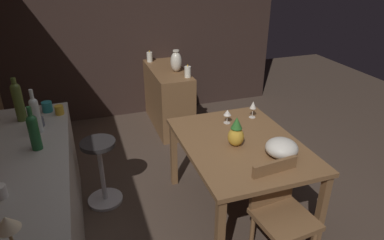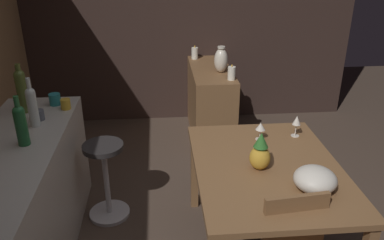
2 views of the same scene
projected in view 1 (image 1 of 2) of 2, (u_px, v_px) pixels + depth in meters
ground_plane at (214, 214)px, 3.21m from camera, size 9.00×9.00×0.00m
wall_side_right at (127, 26)px, 4.72m from camera, size 0.10×4.40×2.60m
dining_table at (240, 150)px, 2.97m from camera, size 1.31×0.97×0.74m
kitchen_counter at (36, 215)px, 2.54m from camera, size 2.10×0.60×0.90m
sideboard_cabinet at (168, 98)px, 4.72m from camera, size 1.10×0.44×0.82m
chair_near_window at (280, 211)px, 2.55m from camera, size 0.44×0.44×0.84m
bar_stool at (102, 170)px, 3.23m from camera, size 0.34×0.34×0.67m
wine_glass_left at (253, 106)px, 3.33m from camera, size 0.06×0.06×0.17m
wine_glass_right at (227, 113)px, 3.23m from camera, size 0.07×0.07×0.14m
pineapple_centerpiece at (236, 134)px, 2.84m from camera, size 0.14×0.14×0.26m
fruit_bowl at (282, 148)px, 2.71m from camera, size 0.26×0.26×0.15m
wine_bottle_green at (34, 130)px, 2.46m from camera, size 0.08×0.08×0.34m
wine_bottle_clear at (36, 113)px, 2.70m from camera, size 0.07×0.07×0.36m
wine_bottle_olive at (18, 100)px, 2.88m from camera, size 0.08×0.08×0.38m
cup_slate at (39, 122)px, 2.84m from camera, size 0.12×0.08×0.08m
cup_teal at (47, 107)px, 3.10m from camera, size 0.13×0.09×0.09m
cup_mustard at (59, 110)px, 3.05m from camera, size 0.11×0.08×0.08m
cup_white at (0, 191)px, 2.01m from camera, size 0.11×0.07×0.08m
counter_lamp at (8, 227)px, 1.56m from camera, size 0.12×0.12×0.23m
pillar_candle_tall at (150, 57)px, 4.82m from camera, size 0.08×0.08×0.16m
pillar_candle_short at (188, 72)px, 4.21m from camera, size 0.08×0.08×0.16m
vase_ceramic_ivory at (176, 61)px, 4.39m from camera, size 0.15×0.15×0.28m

